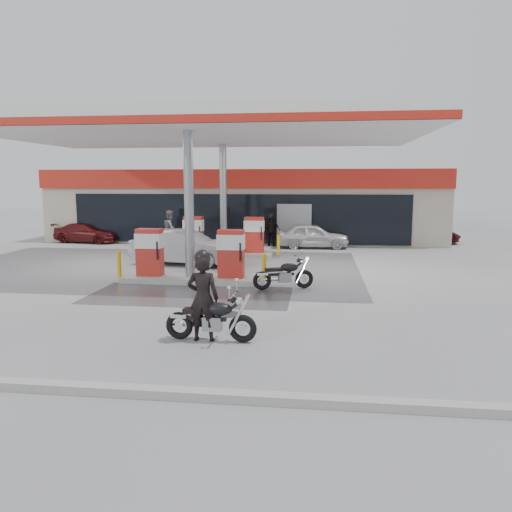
{
  "coord_description": "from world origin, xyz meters",
  "views": [
    {
      "loc": [
        4.27,
        -14.16,
        3.35
      ],
      "look_at": [
        2.47,
        0.12,
        1.2
      ],
      "focal_mm": 35.0,
      "sensor_mm": 36.0,
      "label": 1
    }
  ],
  "objects_px": {
    "parked_motorcycle": "(284,275)",
    "hatchback_silver": "(184,247)",
    "pump_island_near": "(190,261)",
    "parked_car_left": "(87,233)",
    "pump_island_far": "(224,240)",
    "biker_walking": "(271,230)",
    "parked_car_right": "(423,233)",
    "sedan_white": "(313,236)",
    "attendant": "(170,229)",
    "main_motorcycle": "(212,320)",
    "biker_main": "(203,298)"
  },
  "relations": [
    {
      "from": "parked_motorcycle",
      "to": "hatchback_silver",
      "type": "bearing_deg",
      "value": 118.21
    },
    {
      "from": "pump_island_near",
      "to": "parked_car_left",
      "type": "distance_m",
      "value": 13.13
    },
    {
      "from": "pump_island_far",
      "to": "biker_walking",
      "type": "height_order",
      "value": "pump_island_far"
    },
    {
      "from": "pump_island_near",
      "to": "parked_car_right",
      "type": "relative_size",
      "value": 1.32
    },
    {
      "from": "sedan_white",
      "to": "biker_walking",
      "type": "relative_size",
      "value": 2.2
    },
    {
      "from": "sedan_white",
      "to": "attendant",
      "type": "relative_size",
      "value": 1.91
    },
    {
      "from": "main_motorcycle",
      "to": "sedan_white",
      "type": "xyz_separation_m",
      "value": [
        1.93,
        15.33,
        0.16
      ]
    },
    {
      "from": "hatchback_silver",
      "to": "main_motorcycle",
      "type": "bearing_deg",
      "value": -152.66
    },
    {
      "from": "sedan_white",
      "to": "hatchback_silver",
      "type": "distance_m",
      "value": 7.76
    },
    {
      "from": "parked_motorcycle",
      "to": "hatchback_silver",
      "type": "height_order",
      "value": "hatchback_silver"
    },
    {
      "from": "biker_main",
      "to": "parked_motorcycle",
      "type": "xyz_separation_m",
      "value": [
        1.35,
        5.35,
        -0.47
      ]
    },
    {
      "from": "pump_island_far",
      "to": "parked_car_right",
      "type": "height_order",
      "value": "pump_island_far"
    },
    {
      "from": "parked_motorcycle",
      "to": "biker_walking",
      "type": "xyz_separation_m",
      "value": [
        -1.44,
        10.58,
        0.38
      ]
    },
    {
      "from": "parked_motorcycle",
      "to": "attendant",
      "type": "height_order",
      "value": "attendant"
    },
    {
      "from": "main_motorcycle",
      "to": "biker_walking",
      "type": "xyz_separation_m",
      "value": [
        -0.28,
        15.93,
        0.37
      ]
    },
    {
      "from": "attendant",
      "to": "biker_walking",
      "type": "relative_size",
      "value": 1.15
    },
    {
      "from": "parked_motorcycle",
      "to": "biker_main",
      "type": "bearing_deg",
      "value": -122.32
    },
    {
      "from": "main_motorcycle",
      "to": "pump_island_near",
      "type": "bearing_deg",
      "value": 110.97
    },
    {
      "from": "parked_car_left",
      "to": "biker_walking",
      "type": "xyz_separation_m",
      "value": [
        10.3,
        -0.2,
        0.28
      ]
    },
    {
      "from": "hatchback_silver",
      "to": "parked_car_right",
      "type": "height_order",
      "value": "hatchback_silver"
    },
    {
      "from": "main_motorcycle",
      "to": "sedan_white",
      "type": "distance_m",
      "value": 15.45
    },
    {
      "from": "parked_car_right",
      "to": "attendant",
      "type": "bearing_deg",
      "value": 97.89
    },
    {
      "from": "parked_car_left",
      "to": "parked_car_right",
      "type": "relative_size",
      "value": 0.95
    },
    {
      "from": "main_motorcycle",
      "to": "hatchback_silver",
      "type": "distance_m",
      "value": 10.05
    },
    {
      "from": "pump_island_far",
      "to": "main_motorcycle",
      "type": "distance_m",
      "value": 12.31
    },
    {
      "from": "hatchback_silver",
      "to": "parked_car_left",
      "type": "xyz_separation_m",
      "value": [
        -7.37,
        6.61,
        -0.17
      ]
    },
    {
      "from": "pump_island_near",
      "to": "hatchback_silver",
      "type": "relative_size",
      "value": 1.2
    },
    {
      "from": "pump_island_near",
      "to": "parked_car_left",
      "type": "bearing_deg",
      "value": 130.37
    },
    {
      "from": "pump_island_near",
      "to": "attendant",
      "type": "distance_m",
      "value": 9.41
    },
    {
      "from": "parked_motorcycle",
      "to": "attendant",
      "type": "xyz_separation_m",
      "value": [
        -6.57,
        9.58,
        0.5
      ]
    },
    {
      "from": "main_motorcycle",
      "to": "biker_main",
      "type": "distance_m",
      "value": 0.51
    },
    {
      "from": "hatchback_silver",
      "to": "parked_car_right",
      "type": "distance_m",
      "value": 14.07
    },
    {
      "from": "main_motorcycle",
      "to": "hatchback_silver",
      "type": "xyz_separation_m",
      "value": [
        -3.21,
        9.52,
        0.25
      ]
    },
    {
      "from": "biker_main",
      "to": "parked_motorcycle",
      "type": "distance_m",
      "value": 5.53
    },
    {
      "from": "pump_island_far",
      "to": "hatchback_silver",
      "type": "relative_size",
      "value": 1.2
    },
    {
      "from": "parked_car_left",
      "to": "biker_walking",
      "type": "relative_size",
      "value": 2.26
    },
    {
      "from": "biker_walking",
      "to": "parked_car_right",
      "type": "bearing_deg",
      "value": 5.02
    },
    {
      "from": "main_motorcycle",
      "to": "attendant",
      "type": "height_order",
      "value": "attendant"
    },
    {
      "from": "biker_main",
      "to": "pump_island_far",
      "type": "bearing_deg",
      "value": -82.48
    },
    {
      "from": "sedan_white",
      "to": "hatchback_silver",
      "type": "bearing_deg",
      "value": 135.58
    },
    {
      "from": "pump_island_near",
      "to": "parked_motorcycle",
      "type": "xyz_separation_m",
      "value": [
        3.24,
        -0.78,
        -0.26
      ]
    },
    {
      "from": "sedan_white",
      "to": "parked_car_right",
      "type": "bearing_deg",
      "value": -67.91
    },
    {
      "from": "pump_island_far",
      "to": "pump_island_near",
      "type": "bearing_deg",
      "value": -90.0
    },
    {
      "from": "main_motorcycle",
      "to": "sedan_white",
      "type": "bearing_deg",
      "value": 85.11
    },
    {
      "from": "pump_island_near",
      "to": "pump_island_far",
      "type": "height_order",
      "value": "same"
    },
    {
      "from": "biker_main",
      "to": "parked_car_right",
      "type": "xyz_separation_m",
      "value": [
        8.12,
        18.13,
        -0.38
      ]
    },
    {
      "from": "pump_island_far",
      "to": "main_motorcycle",
      "type": "xyz_separation_m",
      "value": [
        2.07,
        -12.13,
        -0.26
      ]
    },
    {
      "from": "sedan_white",
      "to": "hatchback_silver",
      "type": "height_order",
      "value": "hatchback_silver"
    },
    {
      "from": "pump_island_near",
      "to": "biker_main",
      "type": "distance_m",
      "value": 6.41
    },
    {
      "from": "pump_island_far",
      "to": "biker_main",
      "type": "xyz_separation_m",
      "value": [
        1.88,
        -12.13,
        0.21
      ]
    }
  ]
}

